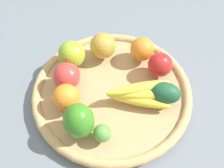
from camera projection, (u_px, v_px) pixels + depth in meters
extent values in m
plane|color=slate|center=(112.00, 96.00, 0.76)|extent=(2.40, 2.40, 0.00)
cylinder|color=tan|center=(112.00, 93.00, 0.75)|extent=(0.42, 0.42, 0.02)
torus|color=tan|center=(112.00, 91.00, 0.74)|extent=(0.44, 0.44, 0.03)
ellipsoid|color=yellow|center=(138.00, 100.00, 0.69)|extent=(0.03, 0.17, 0.03)
ellipsoid|color=yellow|center=(139.00, 95.00, 0.69)|extent=(0.06, 0.17, 0.03)
ellipsoid|color=yellow|center=(138.00, 88.00, 0.68)|extent=(0.10, 0.16, 0.03)
sphere|color=orange|center=(66.00, 97.00, 0.67)|extent=(0.09, 0.09, 0.07)
sphere|color=gold|center=(103.00, 46.00, 0.77)|extent=(0.11, 0.11, 0.07)
sphere|color=red|center=(160.00, 65.00, 0.74)|extent=(0.08, 0.08, 0.07)
sphere|color=#58953E|center=(102.00, 133.00, 0.63)|extent=(0.05, 0.05, 0.04)
ellipsoid|color=#397E20|center=(79.00, 121.00, 0.62)|extent=(0.11, 0.11, 0.09)
sphere|color=#93AE2A|center=(72.00, 54.00, 0.75)|extent=(0.11, 0.11, 0.08)
sphere|color=red|center=(67.00, 76.00, 0.71)|extent=(0.08, 0.08, 0.07)
sphere|color=orange|center=(142.00, 49.00, 0.77)|extent=(0.08, 0.08, 0.07)
ellipsoid|color=#1D5031|center=(165.00, 91.00, 0.69)|extent=(0.06, 0.08, 0.06)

